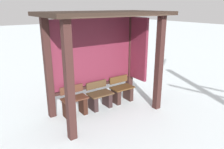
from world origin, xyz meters
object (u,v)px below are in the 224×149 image
bus_shelter (105,41)px  bench_right_inside (122,92)px  bench_left_inside (75,104)px  bench_center_inside (100,98)px

bus_shelter → bench_right_inside: size_ratio=4.17×
bus_shelter → bench_left_inside: (-0.85, 0.12, -1.54)m
bus_shelter → bench_center_inside: 1.58m
bench_left_inside → bench_center_inside: bearing=0.1°
bus_shelter → bench_center_inside: bus_shelter is taller
bus_shelter → bench_left_inside: 1.77m
bench_center_inside → bench_right_inside: (0.75, -0.00, 0.01)m
bench_left_inside → bench_right_inside: bearing=0.0°
bench_left_inside → bench_center_inside: 0.75m
bench_left_inside → bench_right_inside: size_ratio=1.04×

